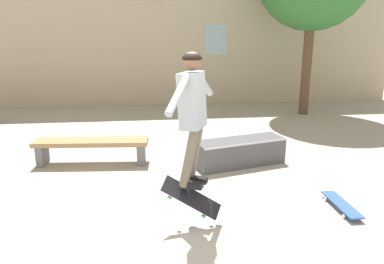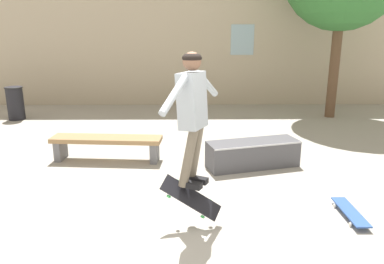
% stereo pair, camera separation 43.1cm
% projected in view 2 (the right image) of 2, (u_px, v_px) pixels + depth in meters
% --- Properties ---
extents(ground_plane, '(40.00, 40.00, 0.00)m').
position_uv_depth(ground_plane, '(180.00, 258.00, 3.95)').
color(ground_plane, '#A39E93').
extents(building_backdrop, '(15.74, 0.52, 5.43)m').
position_uv_depth(building_backdrop, '(185.00, 27.00, 11.44)').
color(building_backdrop, '#B7A88E').
rests_on(building_backdrop, ground_plane).
extents(park_bench, '(2.02, 0.59, 0.44)m').
position_uv_depth(park_bench, '(107.00, 143.00, 6.79)').
color(park_bench, '#99754C').
rests_on(park_bench, ground_plane).
extents(skate_ledge, '(1.67, 0.92, 0.46)m').
position_uv_depth(skate_ledge, '(253.00, 154.00, 6.51)').
color(skate_ledge, '#4C4C51').
rests_on(skate_ledge, ground_plane).
extents(trash_bin, '(0.46, 0.46, 0.87)m').
position_uv_depth(trash_bin, '(15.00, 102.00, 9.85)').
color(trash_bin, black).
rests_on(trash_bin, ground_plane).
extents(skater, '(0.69, 1.24, 1.57)m').
position_uv_depth(skater, '(192.00, 108.00, 4.24)').
color(skater, '#9EA8B2').
extents(skateboard_flipping, '(0.75, 0.26, 0.54)m').
position_uv_depth(skateboard_flipping, '(191.00, 198.00, 4.47)').
color(skateboard_flipping, black).
extents(skateboard_resting, '(0.23, 0.81, 0.08)m').
position_uv_depth(skateboard_resting, '(350.00, 212.00, 4.80)').
color(skateboard_resting, '#2D519E').
rests_on(skateboard_resting, ground_plane).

